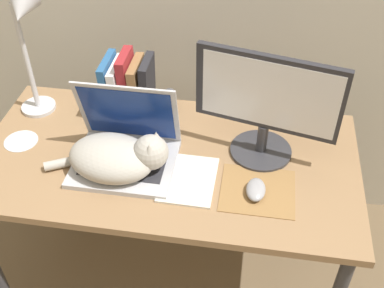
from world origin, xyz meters
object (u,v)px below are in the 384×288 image
Objects in this scene: desk_lamp at (25,33)px; laptop at (126,148)px; external_monitor at (267,104)px; cd_disc at (21,141)px; webcam at (170,95)px; cat at (118,157)px; notepad at (188,179)px; book_row at (129,87)px; computer_mouse at (256,190)px.

laptop is at bearing -28.31° from desk_lamp.
external_monitor is (0.45, 0.11, 0.15)m from laptop.
laptop is 2.84× the size of cd_disc.
cd_disc is (-0.49, -0.30, -0.05)m from webcam.
cat is at bearing -13.70° from cd_disc.
laptop reaches higher than webcam.
external_monitor is 0.45m from webcam.
cat is 0.41m from cd_disc.
notepad is at bearing -1.13° from cat.
computer_mouse is at bearing -35.57° from book_row.
external_monitor reaches higher than laptop.
desk_lamp reaches higher than notepad.
cat is at bearing -103.71° from webcam.
cat is 0.40m from webcam.
notepad is at bearing -142.11° from external_monitor.
notepad is 3.00× the size of webcam.
webcam is at bearing 25.46° from book_row.
notepad reaches higher than cd_disc.
laptop is at bearing 81.75° from cat.
cat is 0.84× the size of desk_lamp.
laptop is at bearing 163.69° from notepad.
external_monitor reaches higher than book_row.
laptop reaches higher than cat.
laptop reaches higher than book_row.
book_row is (-0.50, 0.36, 0.10)m from computer_mouse.
book_row reaches higher than webcam.
external_monitor is 2.05× the size of notepad.
cat is 0.89× the size of external_monitor.
external_monitor is 0.88m from cd_disc.
desk_lamp reaches higher than book_row.
webcam is at bearing 15.29° from desk_lamp.
laptop is at bearing -166.15° from external_monitor.
book_row is 0.40m from desk_lamp.
desk_lamp is at bearing 144.37° from cat.
laptop is 0.41m from cd_disc.
cat is 0.53m from desk_lamp.
computer_mouse is 0.93m from desk_lamp.
external_monitor is 3.93× the size of cd_disc.
laptop is at bearing -104.70° from webcam.
laptop is 3.41× the size of computer_mouse.
book_row reaches higher than cat.
notepad is (-0.23, -0.18, -0.20)m from external_monitor.
computer_mouse is 0.85m from cd_disc.
cat is 4.22× the size of computer_mouse.
webcam is at bearing 31.27° from cd_disc.
laptop reaches higher than computer_mouse.
laptop is 1.34× the size of book_row.
webcam is (-0.36, 0.42, 0.03)m from computer_mouse.
laptop is 0.49m from external_monitor.
external_monitor is 1.86× the size of book_row.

